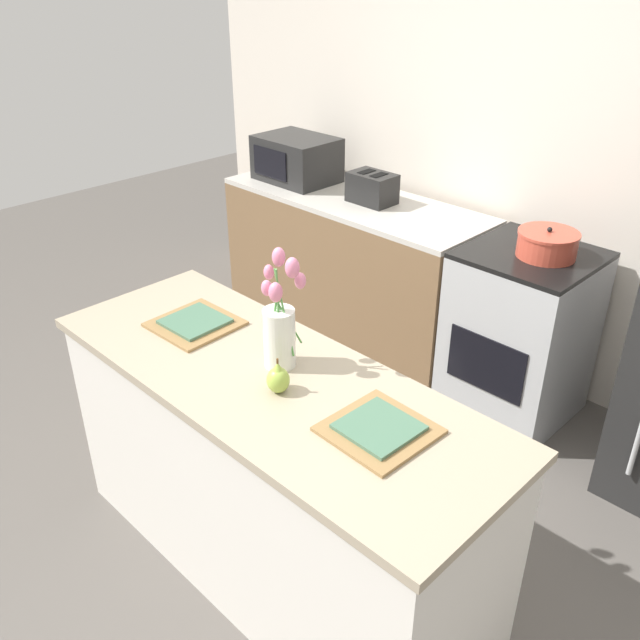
{
  "coord_description": "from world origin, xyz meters",
  "views": [
    {
      "loc": [
        1.49,
        -1.25,
        2.19
      ],
      "look_at": [
        0.0,
        0.25,
        1.03
      ],
      "focal_mm": 38.0,
      "sensor_mm": 36.0,
      "label": 1
    }
  ],
  "objects_px": {
    "flower_vase": "(280,326)",
    "plate_setting_right": "(379,429)",
    "cooking_pot": "(547,244)",
    "pear_figurine": "(278,379)",
    "toaster": "(372,188)",
    "plate_setting_left": "(195,323)",
    "microwave": "(297,159)",
    "stove_range": "(519,334)"
  },
  "relations": [
    {
      "from": "pear_figurine",
      "to": "plate_setting_left",
      "type": "height_order",
      "value": "pear_figurine"
    },
    {
      "from": "flower_vase",
      "to": "plate_setting_left",
      "type": "distance_m",
      "value": 0.47
    },
    {
      "from": "flower_vase",
      "to": "toaster",
      "type": "height_order",
      "value": "flower_vase"
    },
    {
      "from": "plate_setting_right",
      "to": "cooking_pot",
      "type": "bearing_deg",
      "value": 100.97
    },
    {
      "from": "flower_vase",
      "to": "cooking_pot",
      "type": "xyz_separation_m",
      "value": [
        0.18,
        1.53,
        -0.1
      ]
    },
    {
      "from": "plate_setting_left",
      "to": "plate_setting_right",
      "type": "relative_size",
      "value": 1.0
    },
    {
      "from": "flower_vase",
      "to": "plate_setting_left",
      "type": "bearing_deg",
      "value": -174.29
    },
    {
      "from": "pear_figurine",
      "to": "microwave",
      "type": "xyz_separation_m",
      "value": [
        -1.64,
        1.64,
        0.08
      ]
    },
    {
      "from": "flower_vase",
      "to": "pear_figurine",
      "type": "distance_m",
      "value": 0.19
    },
    {
      "from": "plate_setting_left",
      "to": "cooking_pot",
      "type": "relative_size",
      "value": 1.07
    },
    {
      "from": "stove_range",
      "to": "pear_figurine",
      "type": "relative_size",
      "value": 7.14
    },
    {
      "from": "flower_vase",
      "to": "plate_setting_right",
      "type": "xyz_separation_m",
      "value": [
        0.49,
        -0.04,
        -0.15
      ]
    },
    {
      "from": "plate_setting_right",
      "to": "toaster",
      "type": "relative_size",
      "value": 1.09
    },
    {
      "from": "plate_setting_right",
      "to": "microwave",
      "type": "bearing_deg",
      "value": 142.12
    },
    {
      "from": "flower_vase",
      "to": "toaster",
      "type": "relative_size",
      "value": 1.54
    },
    {
      "from": "pear_figurine",
      "to": "plate_setting_right",
      "type": "bearing_deg",
      "value": 10.7
    },
    {
      "from": "microwave",
      "to": "plate_setting_left",
      "type": "bearing_deg",
      "value": -55.45
    },
    {
      "from": "stove_range",
      "to": "plate_setting_left",
      "type": "distance_m",
      "value": 1.73
    },
    {
      "from": "toaster",
      "to": "microwave",
      "type": "bearing_deg",
      "value": -179.02
    },
    {
      "from": "stove_range",
      "to": "pear_figurine",
      "type": "distance_m",
      "value": 1.71
    },
    {
      "from": "flower_vase",
      "to": "toaster",
      "type": "bearing_deg",
      "value": 120.73
    },
    {
      "from": "plate_setting_right",
      "to": "cooking_pot",
      "type": "height_order",
      "value": "cooking_pot"
    },
    {
      "from": "plate_setting_left",
      "to": "cooking_pot",
      "type": "bearing_deg",
      "value": 68.21
    },
    {
      "from": "toaster",
      "to": "flower_vase",
      "type": "bearing_deg",
      "value": -59.27
    },
    {
      "from": "plate_setting_right",
      "to": "cooking_pot",
      "type": "distance_m",
      "value": 1.6
    },
    {
      "from": "stove_range",
      "to": "toaster",
      "type": "height_order",
      "value": "toaster"
    },
    {
      "from": "pear_figurine",
      "to": "microwave",
      "type": "bearing_deg",
      "value": 135.02
    },
    {
      "from": "stove_range",
      "to": "cooking_pot",
      "type": "distance_m",
      "value": 0.52
    },
    {
      "from": "flower_vase",
      "to": "plate_setting_right",
      "type": "bearing_deg",
      "value": -5.21
    },
    {
      "from": "flower_vase",
      "to": "pear_figurine",
      "type": "height_order",
      "value": "flower_vase"
    },
    {
      "from": "pear_figurine",
      "to": "flower_vase",
      "type": "bearing_deg",
      "value": 134.7
    },
    {
      "from": "microwave",
      "to": "pear_figurine",
      "type": "bearing_deg",
      "value": -44.98
    },
    {
      "from": "flower_vase",
      "to": "pear_figurine",
      "type": "bearing_deg",
      "value": -45.3
    },
    {
      "from": "stove_range",
      "to": "plate_setting_right",
      "type": "xyz_separation_m",
      "value": [
        0.37,
        -1.57,
        0.46
      ]
    },
    {
      "from": "stove_range",
      "to": "microwave",
      "type": "distance_m",
      "value": 1.75
    },
    {
      "from": "plate_setting_right",
      "to": "microwave",
      "type": "xyz_separation_m",
      "value": [
        -2.01,
        1.57,
        0.12
      ]
    },
    {
      "from": "toaster",
      "to": "microwave",
      "type": "height_order",
      "value": "microwave"
    },
    {
      "from": "stove_range",
      "to": "flower_vase",
      "type": "bearing_deg",
      "value": -94.57
    },
    {
      "from": "microwave",
      "to": "stove_range",
      "type": "bearing_deg",
      "value": 0.02
    },
    {
      "from": "plate_setting_left",
      "to": "toaster",
      "type": "xyz_separation_m",
      "value": [
        -0.46,
        1.58,
        0.07
      ]
    },
    {
      "from": "flower_vase",
      "to": "microwave",
      "type": "distance_m",
      "value": 2.15
    },
    {
      "from": "plate_setting_left",
      "to": "microwave",
      "type": "xyz_separation_m",
      "value": [
        -1.08,
        1.57,
        0.12
      ]
    }
  ]
}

